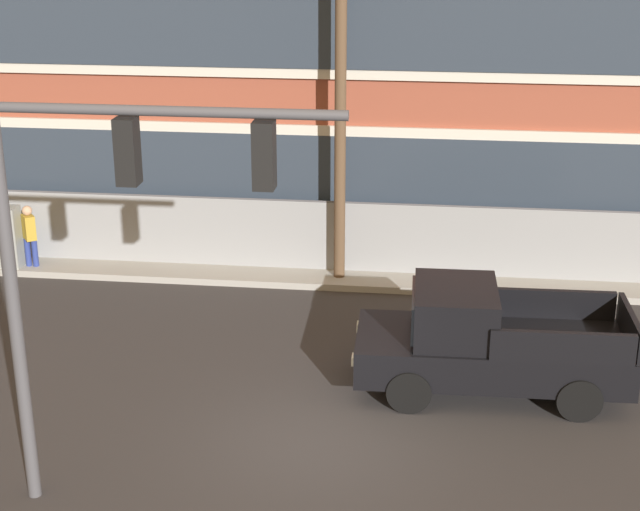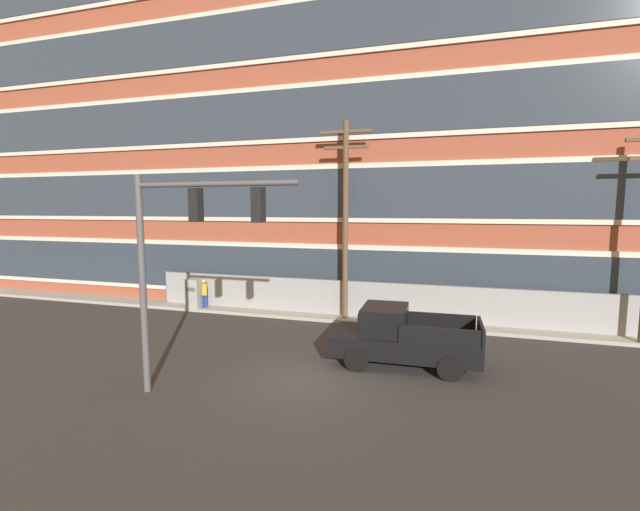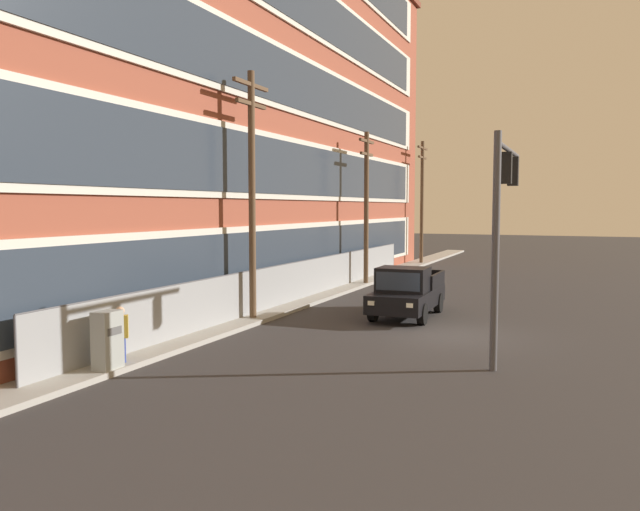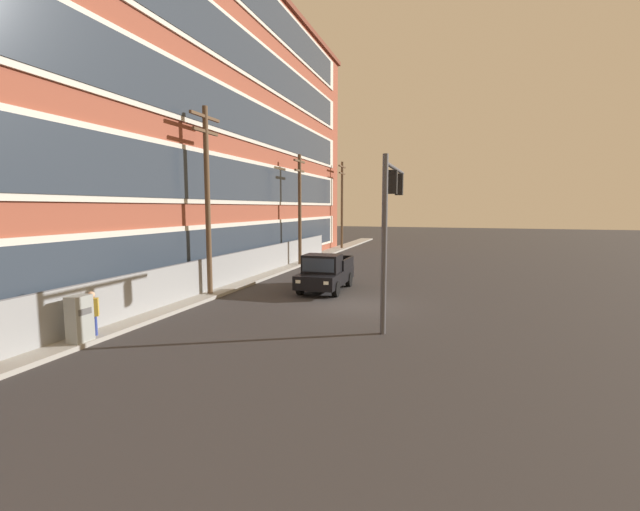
{
  "view_description": "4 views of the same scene",
  "coord_description": "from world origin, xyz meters",
  "views": [
    {
      "loc": [
        1.76,
        -14.21,
        8.56
      ],
      "look_at": [
        -0.43,
        3.91,
        1.92
      ],
      "focal_mm": 55.0,
      "sensor_mm": 36.0,
      "label": 1
    },
    {
      "loc": [
        4.25,
        -12.09,
        5.37
      ],
      "look_at": [
        -0.79,
        4.61,
        3.42
      ],
      "focal_mm": 24.0,
      "sensor_mm": 36.0,
      "label": 2
    },
    {
      "loc": [
        -20.83,
        -4.21,
        4.32
      ],
      "look_at": [
        -1.61,
        4.07,
        2.7
      ],
      "focal_mm": 35.0,
      "sensor_mm": 36.0,
      "label": 3
    },
    {
      "loc": [
        -18.89,
        -4.4,
        4.48
      ],
      "look_at": [
        1.24,
        2.06,
        2.09
      ],
      "focal_mm": 24.0,
      "sensor_mm": 36.0,
      "label": 4
    }
  ],
  "objects": [
    {
      "name": "ground_plane",
      "position": [
        0.0,
        0.0,
        0.0
      ],
      "size": [
        160.0,
        160.0,
        0.0
      ],
      "primitive_type": "plane",
      "color": "#333030"
    },
    {
      "name": "sidewalk_building_side",
      "position": [
        0.0,
        7.58,
        0.08
      ],
      "size": [
        80.0,
        1.61,
        0.16
      ],
      "primitive_type": "cube",
      "color": "#9E9B93",
      "rests_on": "ground"
    },
    {
      "name": "brick_mill_building",
      "position": [
        0.08,
        13.69,
        10.01
      ],
      "size": [
        54.81,
        11.19,
        20.0
      ],
      "color": "brown",
      "rests_on": "ground"
    },
    {
      "name": "chain_link_fence",
      "position": [
        4.44,
        7.79,
        0.96
      ],
      "size": [
        30.25,
        0.06,
        1.89
      ],
      "color": "gray",
      "rests_on": "ground"
    },
    {
      "name": "traffic_signal_mast",
      "position": [
        -2.77,
        -2.0,
        4.42
      ],
      "size": [
        4.86,
        0.43,
        6.29
      ],
      "color": "#4C4C51",
      "rests_on": "ground"
    },
    {
      "name": "pickup_truck_black",
      "position": [
        2.81,
        2.27,
        0.95
      ],
      "size": [
        5.02,
        2.22,
        2.02
      ],
      "color": "black",
      "rests_on": "ground"
    },
    {
      "name": "utility_pole_near_corner",
      "position": [
        -0.38,
        7.37,
        5.13
      ],
      "size": [
        2.43,
        0.26,
        9.32
      ],
      "color": "brown",
      "rests_on": "ground"
    },
    {
      "name": "utility_pole_midblock",
      "position": [
        11.56,
        6.98,
        4.6
      ],
      "size": [
        2.11,
        0.26,
        8.4
      ],
      "color": "brown",
      "rests_on": "ground"
    },
    {
      "name": "utility_pole_far_east",
      "position": [
        25.11,
        7.28,
        5.09
      ],
      "size": [
        2.52,
        0.26,
        9.21
      ],
      "color": "brown",
      "rests_on": "ground"
    },
    {
      "name": "electrical_cabinet",
      "position": [
        -8.47,
        7.08,
        0.83
      ],
      "size": [
        0.71,
        0.5,
        1.66
      ],
      "color": "#939993",
      "rests_on": "ground"
    },
    {
      "name": "pedestrian_near_cabinet",
      "position": [
        -7.89,
        7.16,
        0.97
      ],
      "size": [
        0.43,
        0.46,
        1.69
      ],
      "color": "navy",
      "rests_on": "ground"
    }
  ]
}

